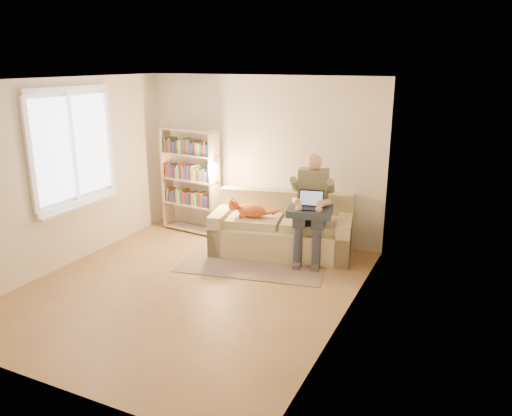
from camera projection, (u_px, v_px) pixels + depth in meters
The scene contains 14 objects.
floor at pixel (190, 287), 6.43m from camera, with size 4.50×4.50×0.00m, color olive.
ceiling at pixel (181, 80), 5.69m from camera, with size 4.00×4.50×0.02m, color white.
wall_left at pixel (63, 175), 6.87m from camera, with size 0.02×4.50×2.60m, color silver.
wall_right at pixel (347, 210), 5.25m from camera, with size 0.02×4.50×2.60m, color silver.
wall_back at pixel (262, 158), 8.01m from camera, with size 4.00×0.02×2.60m, color silver.
wall_front at pixel (37, 252), 4.11m from camera, with size 4.00×0.02×2.60m, color silver.
window at pixel (76, 167), 7.00m from camera, with size 0.12×1.52×1.69m.
sofa at pixel (282, 231), 7.56m from camera, with size 2.21×1.34×0.88m.
person at pixel (312, 202), 7.16m from camera, with size 0.56×0.76×1.54m.
cat at pixel (248, 210), 7.45m from camera, with size 0.68×0.34×0.26m.
blanket at pixel (313, 212), 7.04m from camera, with size 0.61×0.50×0.10m, color #263343.
laptop at pixel (313, 204), 7.02m from camera, with size 0.41×0.38×0.29m.
bookshelf at pixel (190, 176), 8.27m from camera, with size 1.16×0.44×1.76m.
rug at pixel (254, 262), 7.22m from camera, with size 2.05×1.21×0.01m, color #836E5F.
Camera 1 is at (3.26, -4.96, 2.81)m, focal length 35.00 mm.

